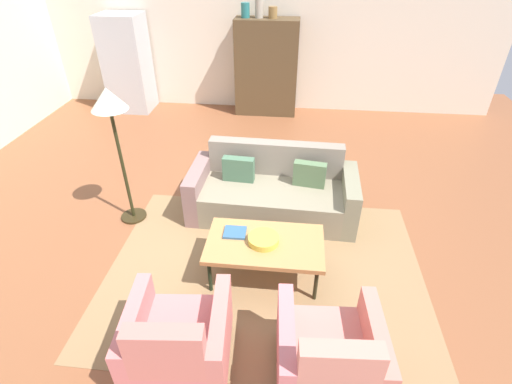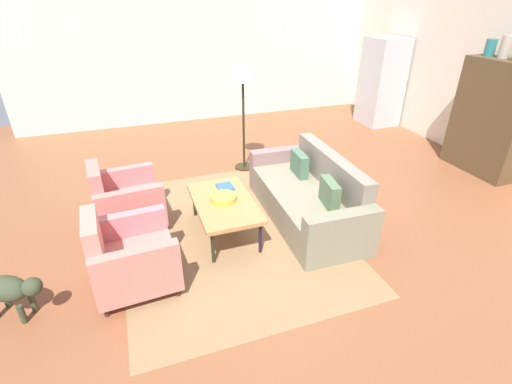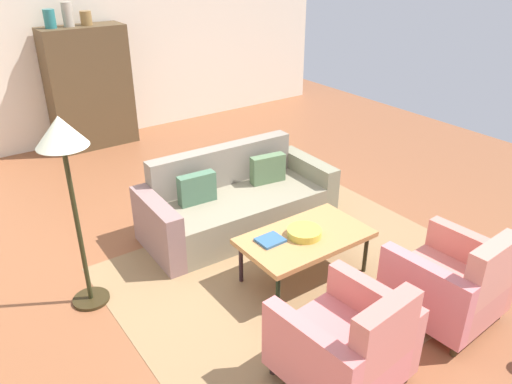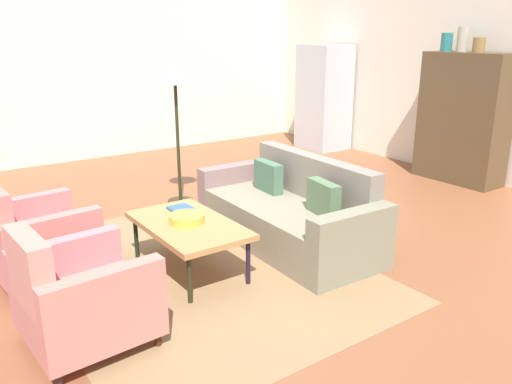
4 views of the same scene
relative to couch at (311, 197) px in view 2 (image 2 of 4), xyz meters
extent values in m
plane|color=brown|center=(-0.36, -0.34, -0.29)|extent=(10.73, 10.73, 0.00)
cube|color=silver|center=(-4.83, -0.34, 1.11)|extent=(0.12, 8.16, 2.80)
cube|color=olive|center=(0.00, -1.14, -0.28)|extent=(3.40, 2.60, 0.01)
cube|color=gray|center=(0.00, -0.09, -0.08)|extent=(1.77, 0.95, 0.42)
cube|color=gray|center=(0.01, 0.27, 0.14)|extent=(1.74, 0.23, 0.86)
cube|color=gray|center=(0.96, -0.12, 0.02)|extent=(0.21, 0.91, 0.62)
cube|color=#856662|center=(-0.96, -0.06, 0.02)|extent=(0.21, 0.91, 0.62)
cube|color=#536E4A|center=(0.45, 0.00, 0.29)|extent=(0.41, 0.18, 0.32)
cube|color=#45684E|center=(-0.45, 0.03, 0.29)|extent=(0.41, 0.15, 0.32)
cylinder|color=black|center=(-0.53, -0.91, -0.08)|extent=(0.04, 0.04, 0.41)
cylinder|color=black|center=(0.53, -0.91, -0.08)|extent=(0.04, 0.04, 0.41)
cylinder|color=black|center=(-0.53, -1.47, -0.08)|extent=(0.04, 0.04, 0.41)
cylinder|color=black|center=(0.53, -1.47, -0.08)|extent=(0.04, 0.04, 0.41)
cube|color=#B17C47|center=(0.00, -1.19, 0.14)|extent=(1.20, 0.70, 0.05)
cylinder|color=black|center=(-0.97, -1.98, -0.24)|extent=(0.05, 0.05, 0.10)
cylinder|color=#321E13|center=(-0.29, -1.92, -0.24)|extent=(0.05, 0.05, 0.10)
cylinder|color=#3B271B|center=(-0.91, -2.66, -0.24)|extent=(0.05, 0.05, 0.10)
cylinder|color=#371C12|center=(-0.23, -2.59, -0.24)|extent=(0.05, 0.05, 0.10)
cube|color=#D07170|center=(-0.60, -2.29, -0.04)|extent=(0.63, 0.85, 0.30)
cube|color=#CD7469|center=(-0.57, -2.61, 0.20)|extent=(0.57, 0.19, 0.78)
cube|color=#D17371|center=(-0.94, -2.32, 0.09)|extent=(0.19, 0.81, 0.56)
cube|color=#CB736B|center=(-0.26, -2.26, 0.09)|extent=(0.19, 0.81, 0.56)
cylinder|color=#2A2821|center=(0.24, -1.97, -0.24)|extent=(0.05, 0.05, 0.10)
cylinder|color=#3A1F11|center=(0.91, -1.93, -0.24)|extent=(0.05, 0.05, 0.10)
cylinder|color=#392A16|center=(0.28, -2.65, -0.24)|extent=(0.05, 0.05, 0.10)
cylinder|color=#3A211F|center=(0.96, -2.60, -0.24)|extent=(0.05, 0.05, 0.10)
cube|color=#CF776D|center=(0.60, -2.29, -0.04)|extent=(0.61, 0.83, 0.30)
cube|color=tan|center=(0.62, -2.62, 0.20)|extent=(0.57, 0.18, 0.78)
cube|color=#D47477|center=(0.26, -2.31, 0.09)|extent=(0.17, 0.81, 0.56)
cube|color=#D37768|center=(0.94, -2.26, 0.09)|extent=(0.17, 0.81, 0.56)
cylinder|color=gold|center=(-0.02, -1.19, 0.20)|extent=(0.32, 0.32, 0.07)
cube|color=#305A83|center=(-0.33, -1.08, 0.18)|extent=(0.23, 0.20, 0.03)
cube|color=brown|center=(-0.38, 3.39, 0.61)|extent=(1.20, 0.50, 1.80)
cube|color=#3E2D16|center=(-0.68, 3.64, 0.61)|extent=(0.56, 0.01, 1.51)
cylinder|color=#26706F|center=(-0.78, 3.39, 1.64)|extent=(0.16, 0.16, 0.25)
cylinder|color=#A99F8D|center=(-0.53, 3.39, 1.68)|extent=(0.15, 0.15, 0.33)
cube|color=#B7BABF|center=(-3.15, 3.29, 0.64)|extent=(0.80, 0.70, 1.85)
cylinder|color=#99999E|center=(-3.10, 3.66, 0.73)|extent=(0.02, 0.02, 0.70)
cylinder|color=#2F2512|center=(-1.78, -0.36, -0.27)|extent=(0.32, 0.32, 0.03)
cylinder|color=black|center=(-1.78, -0.36, 0.47)|extent=(0.04, 0.04, 1.45)
cone|color=silver|center=(-1.78, -0.36, 1.31)|extent=(0.40, 0.40, 0.24)
cylinder|color=#374029|center=(0.66, -3.25, -0.19)|extent=(0.06, 0.06, 0.20)
cylinder|color=#374029|center=(0.79, -3.33, -0.19)|extent=(0.06, 0.06, 0.20)
cylinder|color=#374029|center=(0.52, -3.51, -0.19)|extent=(0.06, 0.06, 0.20)
ellipsoid|color=#374029|center=(0.65, -3.42, 0.03)|extent=(0.42, 0.48, 0.24)
sphere|color=#374029|center=(0.80, -3.17, 0.10)|extent=(0.17, 0.17, 0.17)
camera|label=1|loc=(0.22, -4.12, 2.77)|focal=26.84mm
camera|label=2|loc=(3.81, -2.12, 2.42)|focal=26.03mm
camera|label=3|loc=(-2.66, -4.12, 2.59)|focal=35.10mm
camera|label=4|loc=(3.81, -3.15, 1.78)|focal=36.08mm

